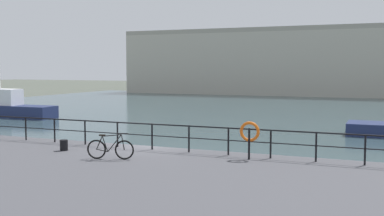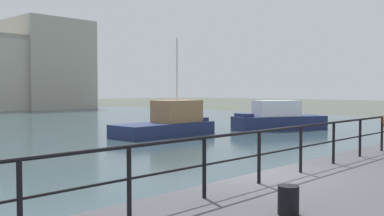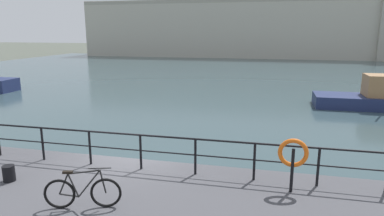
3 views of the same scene
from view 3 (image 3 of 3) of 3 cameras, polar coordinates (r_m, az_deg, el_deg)
The scene contains 8 objects.
ground_plane at distance 11.70m, azimuth -10.65°, elevation -12.72°, with size 240.00×240.00×0.00m, color #4C5147.
water_basin at distance 40.37m, azimuth 6.86°, elevation 5.62°, with size 80.00×60.00×0.01m, color #33474C.
harbor_building at distance 70.24m, azimuth 14.41°, elevation 12.71°, with size 64.34×16.10×13.60m.
moored_green_narrowboat at distance 25.35m, azimuth 28.49°, elevation 1.74°, with size 6.81×2.62×6.22m.
quay_railing at distance 9.85m, azimuth -4.14°, elevation -6.60°, with size 21.49×0.07×1.08m.
parked_bicycle at distance 8.42m, azimuth -17.85°, elevation -13.29°, with size 1.72×0.55×0.98m.
mooring_bollard at distance 10.66m, azimuth -28.33°, elevation -9.61°, with size 0.32×0.32×0.44m, color black.
life_ring_stand at distance 8.96m, azimuth 16.56°, elevation -7.53°, with size 0.75×0.16×1.40m.
Camera 3 is at (4.43, -9.61, 5.00)m, focal length 31.84 mm.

